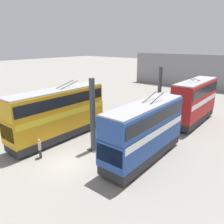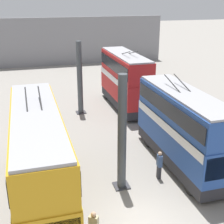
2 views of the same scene
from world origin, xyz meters
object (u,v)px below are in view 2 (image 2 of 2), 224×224
at_px(person_by_left_row, 159,164).
at_px(oil_drum, 55,118).
at_px(bus_left_near, 183,124).
at_px(bus_left_far, 125,77).
at_px(bus_right_mid, 39,154).

height_order(person_by_left_row, oil_drum, person_by_left_row).
bearing_deg(oil_drum, person_by_left_row, -154.42).
xyz_separation_m(person_by_left_row, oil_drum, (10.68, 5.11, -0.51)).
distance_m(bus_left_near, bus_left_far, 11.80).
bearing_deg(bus_left_near, oil_drum, 37.46).
bearing_deg(bus_right_mid, bus_left_far, -33.80).
height_order(bus_left_near, oil_drum, bus_left_near).
bearing_deg(bus_left_far, bus_left_near, 180.00).
xyz_separation_m(bus_left_far, oil_drum, (-2.40, 7.20, -2.59)).
relative_size(bus_left_far, person_by_left_row, 4.99).
height_order(bus_left_near, person_by_left_row, bus_left_near).
bearing_deg(person_by_left_row, bus_left_near, -145.43).
height_order(bus_left_far, bus_right_mid, bus_left_far).
xyz_separation_m(bus_left_far, person_by_left_row, (-13.07, 2.09, -2.08)).
distance_m(bus_right_mid, oil_drum, 11.68).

